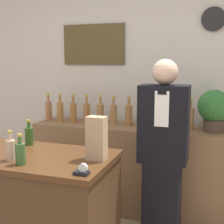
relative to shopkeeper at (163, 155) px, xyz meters
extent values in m
cube|color=beige|center=(-0.51, 0.82, 0.54)|extent=(5.20, 0.06, 2.70)
cube|color=#4D4022|center=(-0.94, 0.78, 0.98)|extent=(0.73, 0.02, 0.45)
cylinder|color=black|center=(0.34, 0.78, 1.21)|extent=(0.24, 0.03, 0.24)
cube|color=brown|center=(-0.43, 0.53, -0.34)|extent=(2.12, 0.47, 0.92)
cube|color=#422B19|center=(-0.88, -0.66, -0.37)|extent=(1.20, 0.66, 0.88)
cube|color=#472915|center=(-0.88, -0.66, 0.09)|extent=(1.23, 0.69, 0.04)
cube|color=black|center=(0.00, 0.00, -0.43)|extent=(0.31, 0.24, 0.75)
cube|color=black|center=(0.00, 0.00, 0.27)|extent=(0.41, 0.24, 0.65)
cube|color=white|center=(0.00, -0.13, 0.41)|extent=(0.11, 0.01, 0.29)
cube|color=black|center=(0.00, -0.13, 0.55)|extent=(0.07, 0.01, 0.03)
sphere|color=#DBB293|center=(0.00, 0.00, 0.70)|extent=(0.21, 0.21, 0.21)
cylinder|color=#4C3D2D|center=(0.39, 0.53, 0.18)|extent=(0.19, 0.19, 0.12)
sphere|color=#2D6B2D|center=(0.39, 0.53, 0.37)|extent=(0.31, 0.31, 0.31)
cube|color=tan|center=(-0.36, -0.61, 0.26)|extent=(0.14, 0.10, 0.31)
cube|color=black|center=(-0.34, -0.92, 0.12)|extent=(0.09, 0.06, 0.02)
cylinder|color=silver|center=(-0.33, -0.92, 0.15)|extent=(0.06, 0.02, 0.06)
cylinder|color=#2C4F1D|center=(-1.04, -0.42, 0.18)|extent=(0.07, 0.07, 0.14)
cylinder|color=#2C4F1D|center=(-1.04, -0.42, 0.28)|extent=(0.03, 0.03, 0.05)
cylinder|color=#B29933|center=(-1.04, -0.42, 0.31)|extent=(0.03, 0.03, 0.02)
cylinder|color=tan|center=(-0.92, -0.82, 0.18)|extent=(0.07, 0.07, 0.14)
cylinder|color=tan|center=(-0.92, -0.82, 0.28)|extent=(0.03, 0.03, 0.05)
cylinder|color=#B29933|center=(-0.92, -0.82, 0.31)|extent=(0.03, 0.03, 0.02)
cylinder|color=#32582A|center=(-0.81, -0.87, 0.18)|extent=(0.07, 0.07, 0.14)
cylinder|color=#32582A|center=(-0.81, -0.87, 0.28)|extent=(0.03, 0.03, 0.05)
cylinder|color=#B29933|center=(-0.81, -0.87, 0.31)|extent=(0.03, 0.03, 0.02)
cylinder|color=#A0643F|center=(-1.40, 0.53, 0.23)|extent=(0.07, 0.07, 0.22)
cylinder|color=#A0643F|center=(-1.40, 0.53, 0.37)|extent=(0.03, 0.03, 0.08)
cylinder|color=#B29933|center=(-1.40, 0.53, 0.42)|extent=(0.03, 0.03, 0.03)
cylinder|color=#9D6B32|center=(-1.25, 0.51, 0.23)|extent=(0.07, 0.07, 0.22)
cylinder|color=#9D6B32|center=(-1.25, 0.51, 0.37)|extent=(0.03, 0.03, 0.08)
cylinder|color=#B29933|center=(-1.25, 0.51, 0.42)|extent=(0.03, 0.03, 0.03)
cylinder|color=#9B6331|center=(-1.09, 0.52, 0.23)|extent=(0.07, 0.07, 0.22)
cylinder|color=#9B6331|center=(-1.09, 0.52, 0.37)|extent=(0.03, 0.03, 0.08)
cylinder|color=#B29933|center=(-1.09, 0.52, 0.42)|extent=(0.03, 0.03, 0.03)
cylinder|color=#9E6536|center=(-0.93, 0.53, 0.23)|extent=(0.07, 0.07, 0.22)
cylinder|color=#9E6536|center=(-0.93, 0.53, 0.37)|extent=(0.03, 0.03, 0.08)
cylinder|color=#B29933|center=(-0.93, 0.53, 0.42)|extent=(0.03, 0.03, 0.03)
cylinder|color=olive|center=(-0.77, 0.53, 0.23)|extent=(0.07, 0.07, 0.22)
cylinder|color=olive|center=(-0.77, 0.53, 0.37)|extent=(0.03, 0.03, 0.08)
cylinder|color=#B29933|center=(-0.77, 0.53, 0.42)|extent=(0.03, 0.03, 0.03)
cylinder|color=#9E703C|center=(-0.62, 0.51, 0.23)|extent=(0.07, 0.07, 0.22)
cylinder|color=#9E703C|center=(-0.62, 0.51, 0.37)|extent=(0.03, 0.03, 0.08)
cylinder|color=#B29933|center=(-0.62, 0.51, 0.42)|extent=(0.03, 0.03, 0.03)
cylinder|color=olive|center=(-0.46, 0.54, 0.23)|extent=(0.07, 0.07, 0.22)
cylinder|color=olive|center=(-0.46, 0.54, 0.37)|extent=(0.03, 0.03, 0.08)
cylinder|color=#B29933|center=(-0.46, 0.54, 0.42)|extent=(0.03, 0.03, 0.03)
cylinder|color=olive|center=(-0.30, 0.51, 0.23)|extent=(0.07, 0.07, 0.22)
cylinder|color=olive|center=(-0.30, 0.51, 0.37)|extent=(0.03, 0.03, 0.08)
cylinder|color=#B29933|center=(-0.30, 0.51, 0.42)|extent=(0.03, 0.03, 0.03)
cylinder|color=olive|center=(-0.14, 0.54, 0.23)|extent=(0.07, 0.07, 0.22)
cylinder|color=olive|center=(-0.14, 0.54, 0.37)|extent=(0.03, 0.03, 0.08)
cylinder|color=#B29933|center=(-0.14, 0.54, 0.42)|extent=(0.03, 0.03, 0.03)
cylinder|color=#9F6F3D|center=(0.01, 0.54, 0.23)|extent=(0.07, 0.07, 0.22)
cylinder|color=#9F6F3D|center=(0.01, 0.54, 0.37)|extent=(0.03, 0.03, 0.08)
cylinder|color=#B29933|center=(0.01, 0.54, 0.42)|extent=(0.03, 0.03, 0.03)
cylinder|color=#A3703E|center=(0.17, 0.54, 0.23)|extent=(0.07, 0.07, 0.22)
cylinder|color=#A3703E|center=(0.17, 0.54, 0.37)|extent=(0.03, 0.03, 0.08)
cylinder|color=#B29933|center=(0.17, 0.54, 0.42)|extent=(0.03, 0.03, 0.03)
camera|label=1|loc=(0.41, -2.57, 0.79)|focal=50.00mm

